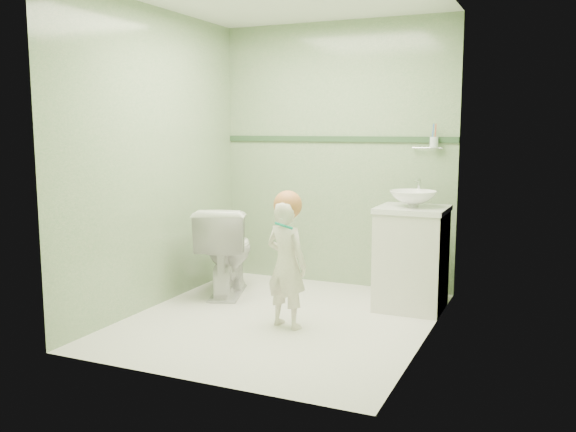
% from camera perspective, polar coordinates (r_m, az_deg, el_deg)
% --- Properties ---
extents(ground, '(2.50, 2.50, 0.00)m').
position_cam_1_polar(ground, '(4.75, -0.74, -9.58)').
color(ground, white).
rests_on(ground, ground).
extents(room_shell, '(2.50, 2.54, 2.40)m').
position_cam_1_polar(room_shell, '(4.54, -0.77, 5.01)').
color(room_shell, '#81A776').
rests_on(room_shell, ground).
extents(trim_stripe, '(2.20, 0.02, 0.05)m').
position_cam_1_polar(trim_stripe, '(5.68, 4.46, 7.13)').
color(trim_stripe, '#315131').
rests_on(trim_stripe, room_shell).
extents(vanity, '(0.52, 0.50, 0.80)m').
position_cam_1_polar(vanity, '(5.04, 11.36, -4.01)').
color(vanity, silver).
rests_on(vanity, ground).
extents(counter, '(0.54, 0.52, 0.04)m').
position_cam_1_polar(counter, '(4.97, 11.49, 0.61)').
color(counter, white).
rests_on(counter, vanity).
extents(basin, '(0.37, 0.37, 0.13)m').
position_cam_1_polar(basin, '(4.96, 11.52, 1.57)').
color(basin, white).
rests_on(basin, counter).
extents(faucet, '(0.03, 0.13, 0.18)m').
position_cam_1_polar(faucet, '(5.13, 11.98, 2.67)').
color(faucet, silver).
rests_on(faucet, counter).
extents(cup_holder, '(0.26, 0.07, 0.21)m').
position_cam_1_polar(cup_holder, '(5.40, 13.30, 6.66)').
color(cup_holder, silver).
rests_on(cup_holder, room_shell).
extents(toilet, '(0.65, 0.86, 0.78)m').
position_cam_1_polar(toilet, '(5.41, -5.75, -3.19)').
color(toilet, white).
rests_on(toilet, ground).
extents(toddler, '(0.39, 0.30, 0.94)m').
position_cam_1_polar(toddler, '(4.48, -0.15, -4.50)').
color(toddler, beige).
rests_on(toddler, ground).
extents(hair_cap, '(0.21, 0.21, 0.21)m').
position_cam_1_polar(hair_cap, '(4.43, -0.02, 1.04)').
color(hair_cap, '#C0733D').
rests_on(hair_cap, toddler).
extents(teal_toothbrush, '(0.11, 0.14, 0.08)m').
position_cam_1_polar(teal_toothbrush, '(4.28, -0.41, -0.84)').
color(teal_toothbrush, '#118F71').
rests_on(teal_toothbrush, toddler).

